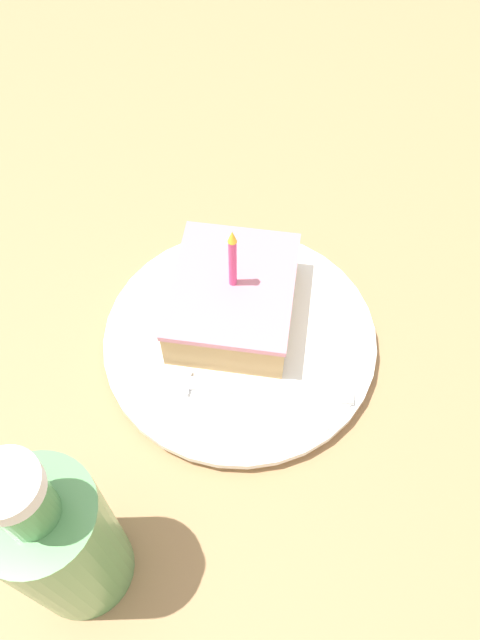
# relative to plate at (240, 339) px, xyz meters

# --- Properties ---
(ground_plane) EXTENTS (2.40, 2.40, 0.04)m
(ground_plane) POSITION_rel_plate_xyz_m (0.02, -0.03, -0.03)
(ground_plane) COLOR #9E754C
(ground_plane) RESTS_ON ground
(plate) EXTENTS (0.25, 0.25, 0.02)m
(plate) POSITION_rel_plate_xyz_m (0.00, 0.00, 0.00)
(plate) COLOR white
(plate) RESTS_ON ground_plane
(cake_slice) EXTENTS (0.11, 0.13, 0.12)m
(cake_slice) POSITION_rel_plate_xyz_m (-0.01, 0.02, 0.03)
(cake_slice) COLOR tan
(cake_slice) RESTS_ON plate
(fork) EXTENTS (0.19, 0.03, 0.00)m
(fork) POSITION_rel_plate_xyz_m (-0.00, -0.06, 0.01)
(fork) COLOR silver
(fork) RESTS_ON plate
(bottle) EXTENTS (0.08, 0.08, 0.20)m
(bottle) POSITION_rel_plate_xyz_m (-0.09, -0.22, 0.07)
(bottle) COLOR #599959
(bottle) RESTS_ON ground_plane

